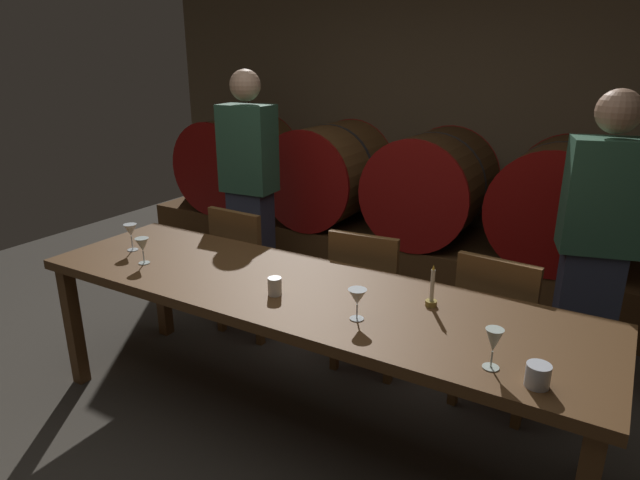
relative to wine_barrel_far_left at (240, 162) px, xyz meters
The scene contains 20 objects.
ground_plane 3.08m from the wine_barrel_far_left, 49.21° to the right, with size 7.63×7.63×0.00m, color #3F3A33.
back_wall 2.07m from the wine_barrel_far_left, 15.85° to the left, with size 5.87×0.24×2.61m, color brown.
barrel_shelf 2.03m from the wine_barrel_far_left, ahead, with size 5.28×0.90×0.40m, color brown.
wine_barrel_far_left is the anchor object (origin of this frame).
wine_barrel_left 1.00m from the wine_barrel_far_left, ahead, with size 0.85×0.92×0.85m.
wine_barrel_center 1.93m from the wine_barrel_far_left, ahead, with size 0.85×0.92×0.85m.
wine_barrel_right 2.86m from the wine_barrel_far_left, ahead, with size 0.85×0.92×0.85m.
dining_table 2.91m from the wine_barrel_far_left, 45.85° to the right, with size 2.77×0.79×0.76m.
chair_left 1.90m from the wine_barrel_far_left, 50.37° to the right, with size 0.42×0.42×0.88m.
chair_center 2.55m from the wine_barrel_far_left, 34.76° to the right, with size 0.43×0.43×0.88m.
chair_right 3.19m from the wine_barrel_far_left, 27.18° to the right, with size 0.43×0.43×0.88m.
guest_left 1.30m from the wine_barrel_far_left, 48.15° to the right, with size 0.40×0.27×1.71m.
guest_right 3.33m from the wine_barrel_far_left, 17.38° to the right, with size 0.43×0.33×1.65m.
candle_center 3.27m from the wine_barrel_far_left, 36.66° to the right, with size 0.05×0.05×0.19m.
wine_glass_far_left 2.32m from the wine_barrel_far_left, 66.41° to the right, with size 0.07×0.07×0.15m.
wine_glass_center_left 2.51m from the wine_barrel_far_left, 62.97° to the right, with size 0.07×0.07×0.14m.
wine_glass_center_right 3.27m from the wine_barrel_far_left, 42.93° to the right, with size 0.08×0.08×0.14m.
wine_glass_far_right 3.77m from the wine_barrel_far_left, 37.98° to the right, with size 0.06×0.06×0.15m.
cup_left 2.95m from the wine_barrel_far_left, 48.33° to the right, with size 0.06×0.06×0.08m, color white.
cup_right 3.92m from the wine_barrel_far_left, 36.93° to the right, with size 0.08×0.08×0.08m, color silver.
Camera 1 is at (1.37, -1.82, 1.81)m, focal length 30.53 mm.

